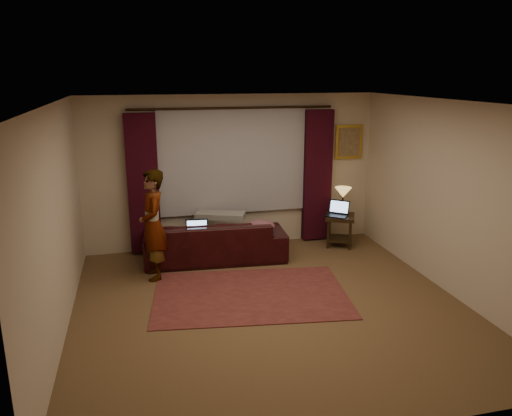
# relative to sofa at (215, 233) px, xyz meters

# --- Properties ---
(floor) EXTENTS (5.00, 5.00, 0.01)m
(floor) POSITION_rel_sofa_xyz_m (0.43, -1.83, -0.46)
(floor) COLOR brown
(floor) RESTS_ON ground
(ceiling) EXTENTS (5.00, 5.00, 0.02)m
(ceiling) POSITION_rel_sofa_xyz_m (0.43, -1.83, 2.15)
(ceiling) COLOR silver
(ceiling) RESTS_ON ground
(wall_back) EXTENTS (5.00, 0.02, 2.60)m
(wall_back) POSITION_rel_sofa_xyz_m (0.43, 0.67, 0.85)
(wall_back) COLOR beige
(wall_back) RESTS_ON ground
(wall_front) EXTENTS (5.00, 0.02, 2.60)m
(wall_front) POSITION_rel_sofa_xyz_m (0.43, -4.33, 0.85)
(wall_front) COLOR beige
(wall_front) RESTS_ON ground
(wall_left) EXTENTS (0.02, 5.00, 2.60)m
(wall_left) POSITION_rel_sofa_xyz_m (-2.07, -1.83, 0.85)
(wall_left) COLOR beige
(wall_left) RESTS_ON ground
(wall_right) EXTENTS (0.02, 5.00, 2.60)m
(wall_right) POSITION_rel_sofa_xyz_m (2.93, -1.83, 0.85)
(wall_right) COLOR beige
(wall_right) RESTS_ON ground
(sheer_curtain) EXTENTS (2.50, 0.05, 1.80)m
(sheer_curtain) POSITION_rel_sofa_xyz_m (0.43, 0.61, 1.05)
(sheer_curtain) COLOR #A5A5AE
(sheer_curtain) RESTS_ON wall_back
(drape_left) EXTENTS (0.50, 0.14, 2.30)m
(drape_left) POSITION_rel_sofa_xyz_m (-1.07, 0.56, 0.73)
(drape_left) COLOR black
(drape_left) RESTS_ON floor
(drape_right) EXTENTS (0.50, 0.14, 2.30)m
(drape_right) POSITION_rel_sofa_xyz_m (1.93, 0.56, 0.73)
(drape_right) COLOR black
(drape_right) RESTS_ON floor
(curtain_rod) EXTENTS (0.04, 0.04, 3.40)m
(curtain_rod) POSITION_rel_sofa_xyz_m (0.43, 0.56, 1.93)
(curtain_rod) COLOR black
(curtain_rod) RESTS_ON wall_back
(picture_frame) EXTENTS (0.50, 0.04, 0.60)m
(picture_frame) POSITION_rel_sofa_xyz_m (2.53, 0.64, 1.30)
(picture_frame) COLOR gold
(picture_frame) RESTS_ON wall_back
(sofa) EXTENTS (2.31, 1.11, 0.91)m
(sofa) POSITION_rel_sofa_xyz_m (0.00, 0.00, 0.00)
(sofa) COLOR black
(sofa) RESTS_ON floor
(throw_blanket) EXTENTS (0.86, 0.58, 0.09)m
(throw_blanket) POSITION_rel_sofa_xyz_m (0.14, 0.26, 0.46)
(throw_blanket) COLOR gray
(throw_blanket) RESTS_ON sofa
(clothing_pile) EXTENTS (0.51, 0.40, 0.21)m
(clothing_pile) POSITION_rel_sofa_xyz_m (0.70, -0.18, 0.10)
(clothing_pile) COLOR #7C4A57
(clothing_pile) RESTS_ON sofa
(laptop_sofa) EXTENTS (0.38, 0.41, 0.25)m
(laptop_sofa) POSITION_rel_sofa_xyz_m (-0.30, -0.17, 0.13)
(laptop_sofa) COLOR black
(laptop_sofa) RESTS_ON sofa
(area_rug) EXTENTS (2.82, 2.06, 0.01)m
(area_rug) POSITION_rel_sofa_xyz_m (0.25, -1.44, -0.45)
(area_rug) COLOR brown
(area_rug) RESTS_ON floor
(end_table) EXTENTS (0.64, 0.64, 0.55)m
(end_table) POSITION_rel_sofa_xyz_m (2.22, 0.15, -0.18)
(end_table) COLOR black
(end_table) RESTS_ON floor
(tiffany_lamp) EXTENTS (0.37, 0.37, 0.46)m
(tiffany_lamp) POSITION_rel_sofa_xyz_m (2.30, 0.26, 0.33)
(tiffany_lamp) COLOR olive
(tiffany_lamp) RESTS_ON end_table
(laptop_table) EXTENTS (0.52, 0.53, 0.26)m
(laptop_table) POSITION_rel_sofa_xyz_m (2.13, 0.11, 0.23)
(laptop_table) COLOR black
(laptop_table) RESTS_ON end_table
(person) EXTENTS (0.50, 0.50, 1.62)m
(person) POSITION_rel_sofa_xyz_m (-0.98, -0.52, 0.36)
(person) COLOR gray
(person) RESTS_ON floor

